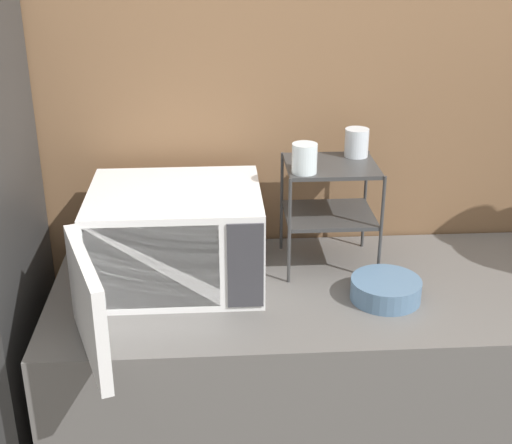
{
  "coord_description": "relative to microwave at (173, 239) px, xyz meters",
  "views": [
    {
      "loc": [
        -0.32,
        -1.51,
        1.94
      ],
      "look_at": [
        -0.2,
        0.38,
        1.11
      ],
      "focal_mm": 50.0,
      "sensor_mm": 36.0,
      "label": 1
    }
  ],
  "objects": [
    {
      "name": "bowl",
      "position": [
        0.61,
        -0.14,
        -0.11
      ],
      "size": [
        0.2,
        0.2,
        0.06
      ],
      "color": "slate",
      "rests_on": "counter"
    },
    {
      "name": "glass_front_left",
      "position": [
        0.39,
        0.02,
        0.23
      ],
      "size": [
        0.07,
        0.07,
        0.09
      ],
      "color": "silver",
      "rests_on": "dish_rack"
    },
    {
      "name": "microwave",
      "position": [
        0.0,
        0.0,
        0.0
      ],
      "size": [
        0.53,
        0.8,
        0.29
      ],
      "color": "silver",
      "rests_on": "counter"
    },
    {
      "name": "counter",
      "position": [
        0.45,
        -0.06,
        -0.6
      ],
      "size": [
        1.62,
        0.7,
        0.91
      ],
      "color": "#595654",
      "rests_on": "ground_plane"
    },
    {
      "name": "dish_rack",
      "position": [
        0.48,
        0.1,
        0.1
      ],
      "size": [
        0.28,
        0.25,
        0.33
      ],
      "color": "#333333",
      "rests_on": "counter"
    },
    {
      "name": "glass_back_right",
      "position": [
        0.57,
        0.17,
        0.23
      ],
      "size": [
        0.07,
        0.07,
        0.09
      ],
      "color": "silver",
      "rests_on": "dish_rack"
    },
    {
      "name": "wall_back",
      "position": [
        0.45,
        0.33,
        0.25
      ],
      "size": [
        8.0,
        0.06,
        2.6
      ],
      "color": "brown",
      "rests_on": "ground_plane"
    }
  ]
}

